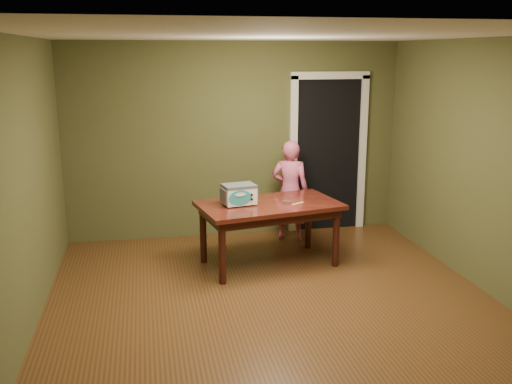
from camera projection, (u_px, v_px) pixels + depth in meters
floor at (277, 310)px, 5.57m from camera, size 5.00×5.00×0.00m
room_shell at (279, 137)px, 5.16m from camera, size 4.52×5.02×2.61m
doorway at (321, 152)px, 8.21m from camera, size 1.10×0.66×2.25m
dining_table at (269, 211)px, 6.63m from camera, size 1.74×1.19×0.75m
toy_oven at (239, 194)px, 6.51m from camera, size 0.42×0.32×0.24m
baking_pan at (287, 202)px, 6.62m from camera, size 0.10×0.10×0.02m
spatula at (298, 204)px, 6.57m from camera, size 0.17×0.12×0.01m
child at (290, 191)px, 7.52m from camera, size 0.58×0.49×1.35m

